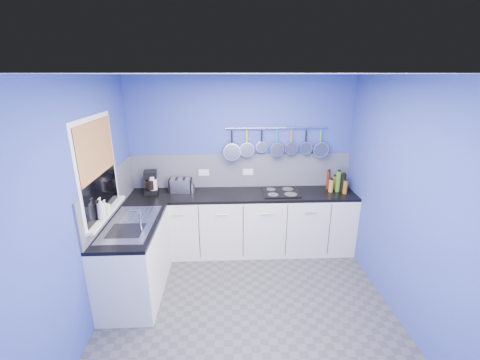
{
  "coord_description": "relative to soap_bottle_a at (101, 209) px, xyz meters",
  "views": [
    {
      "loc": [
        -0.21,
        -2.95,
        2.49
      ],
      "look_at": [
        -0.05,
        0.75,
        1.25
      ],
      "focal_mm": 23.51,
      "sensor_mm": 36.0,
      "label": 1
    }
  ],
  "objects": [
    {
      "name": "pan_3",
      "position": [
        2.03,
        1.32,
        0.42
      ],
      "size": [
        0.2,
        0.12,
        0.39
      ],
      "primitive_type": null,
      "color": "silver",
      "rests_on": "pot_rail"
    },
    {
      "name": "socket_left",
      "position": [
        0.98,
        1.35,
        -0.04
      ],
      "size": [
        0.15,
        0.01,
        0.09
      ],
      "primitive_type": "cube",
      "color": "white",
      "rests_on": "backsplash_back"
    },
    {
      "name": "toaster",
      "position": [
        0.66,
        1.18,
        -0.17
      ],
      "size": [
        0.32,
        0.21,
        0.19
      ],
      "primitive_type": "cube",
      "rotation": [
        0.0,
        0.0,
        -0.12
      ],
      "color": "silver",
      "rests_on": "worktop_back"
    },
    {
      "name": "window_glass",
      "position": [
        -0.04,
        0.18,
        0.38
      ],
      "size": [
        0.01,
        0.9,
        1.0
      ],
      "primitive_type": "cube",
      "color": "black",
      "rests_on": "wall_left"
    },
    {
      "name": "cabinet_run_back",
      "position": [
        1.53,
        1.08,
        -0.74
      ],
      "size": [
        3.2,
        0.6,
        0.86
      ],
      "primitive_type": "cube",
      "color": "silver",
      "rests_on": "ground"
    },
    {
      "name": "pan_5",
      "position": [
        2.45,
        1.32,
        0.42
      ],
      "size": [
        0.19,
        0.07,
        0.38
      ],
      "primitive_type": null,
      "color": "silver",
      "rests_on": "pot_rail"
    },
    {
      "name": "soap_bottle_b",
      "position": [
        0.0,
        0.11,
        -0.03
      ],
      "size": [
        0.09,
        0.09,
        0.17
      ],
      "primitive_type": "imported",
      "rotation": [
        0.0,
        0.0,
        -0.11
      ],
      "color": "white",
      "rests_on": "window_sill"
    },
    {
      "name": "pan_0",
      "position": [
        1.4,
        1.32,
        0.39
      ],
      "size": [
        0.25,
        0.13,
        0.44
      ],
      "primitive_type": null,
      "color": "silver",
      "rests_on": "pot_rail"
    },
    {
      "name": "condiment_3",
      "position": [
        2.97,
        1.09,
        -0.14
      ],
      "size": [
        0.07,
        0.07,
        0.26
      ],
      "primitive_type": "cylinder",
      "color": "black",
      "rests_on": "worktop_back"
    },
    {
      "name": "coffee_maker",
      "position": [
        0.25,
        1.14,
        -0.11
      ],
      "size": [
        0.21,
        0.22,
        0.32
      ],
      "primitive_type": null,
      "rotation": [
        0.0,
        0.0,
        0.13
      ],
      "color": "black",
      "rests_on": "worktop_back"
    },
    {
      "name": "mixer_tap",
      "position": [
        0.39,
        -0.0,
        -0.14
      ],
      "size": [
        0.12,
        0.08,
        0.26
      ],
      "primitive_type": null,
      "color": "silver",
      "rests_on": "worktop_left"
    },
    {
      "name": "paper_towel",
      "position": [
        0.28,
        1.13,
        -0.14
      ],
      "size": [
        0.13,
        0.13,
        0.26
      ],
      "primitive_type": "cylinder",
      "rotation": [
        0.0,
        0.0,
        0.14
      ],
      "color": "white",
      "rests_on": "worktop_back"
    },
    {
      "name": "backsplash_left",
      "position": [
        -0.06,
        0.48,
        -0.02
      ],
      "size": [
        0.02,
        1.8,
        0.5
      ],
      "primitive_type": "cube",
      "color": "gray",
      "rests_on": "wall_left"
    },
    {
      "name": "floor",
      "position": [
        1.53,
        -0.12,
        -1.18
      ],
      "size": [
        3.2,
        3.0,
        0.02
      ],
      "primitive_type": "cube",
      "color": "#47474C",
      "rests_on": "ground"
    },
    {
      "name": "pan_6",
      "position": [
        2.67,
        1.32,
        0.4
      ],
      "size": [
        0.23,
        0.1,
        0.42
      ],
      "primitive_type": null,
      "color": "silver",
      "rests_on": "pot_rail"
    },
    {
      "name": "backsplash_back",
      "position": [
        1.53,
        1.37,
        -0.02
      ],
      "size": [
        3.2,
        0.02,
        0.5
      ],
      "primitive_type": "cube",
      "color": "gray",
      "rests_on": "wall_back"
    },
    {
      "name": "condiment_1",
      "position": [
        2.89,
        1.21,
        -0.17
      ],
      "size": [
        0.06,
        0.06,
        0.2
      ],
      "primitive_type": "cylinder",
      "color": "brown",
      "rests_on": "worktop_back"
    },
    {
      "name": "sink_unit",
      "position": [
        0.23,
        0.18,
        -0.27
      ],
      "size": [
        0.5,
        0.95,
        0.01
      ],
      "primitive_type": "cube",
      "color": "silver",
      "rests_on": "worktop_left"
    },
    {
      "name": "condiment_4",
      "position": [
        2.9,
        1.1,
        -0.12
      ],
      "size": [
        0.07,
        0.07,
        0.3
      ],
      "primitive_type": "cylinder",
      "color": "#3F721E",
      "rests_on": "worktop_back"
    },
    {
      "name": "socket_right",
      "position": [
        1.63,
        1.35,
        -0.04
      ],
      "size": [
        0.15,
        0.01,
        0.09
      ],
      "primitive_type": "cube",
      "color": "white",
      "rests_on": "backsplash_back"
    },
    {
      "name": "pan_4",
      "position": [
        2.24,
        1.32,
        0.42
      ],
      "size": [
        0.19,
        0.07,
        0.38
      ],
      "primitive_type": null,
      "color": "silver",
      "rests_on": "pot_rail"
    },
    {
      "name": "wall_front",
      "position": [
        1.53,
        -1.63,
        0.08
      ],
      "size": [
        3.2,
        0.02,
        2.5
      ],
      "primitive_type": "cube",
      "color": "#32439E",
      "rests_on": "ground"
    },
    {
      "name": "worktop_back",
      "position": [
        1.53,
        1.08,
        -0.29
      ],
      "size": [
        3.2,
        0.6,
        0.04
      ],
      "primitive_type": "cube",
      "color": "black",
      "rests_on": "cabinet_run_back"
    },
    {
      "name": "pan_2",
      "position": [
        1.82,
        1.32,
        0.44
      ],
      "size": [
        0.16,
        0.06,
        0.35
      ],
      "primitive_type": null,
      "color": "silver",
      "rests_on": "pot_rail"
    },
    {
      "name": "soap_bottle_a",
      "position": [
        0.0,
        0.0,
        0.0
      ],
      "size": [
        0.09,
        0.09,
        0.24
      ],
      "primitive_type": "imported",
      "rotation": [
        0.0,
        0.0,
        -0.01
      ],
      "color": "white",
      "rests_on": "window_sill"
    },
    {
      "name": "condiment_5",
      "position": [
        2.8,
        1.09,
        -0.18
      ],
      "size": [
        0.07,
        0.07,
        0.18
      ],
      "primitive_type": "cylinder",
      "color": "olive",
      "rests_on": "worktop_back"
    },
    {
      "name": "worktop_left",
      "position": [
        0.23,
        0.18,
        -0.29
      ],
      "size": [
        0.6,
        1.2,
        0.04
      ],
      "primitive_type": "cube",
      "color": "black",
      "rests_on": "cabinet_run_left"
    },
    {
      "name": "pan_1",
      "position": [
        1.61,
        1.32,
        0.41
      ],
      "size": [
        0.21,
        0.07,
        0.4
      ],
      "primitive_type": null,
      "color": "silver",
      "rests_on": "pot_rail"
    },
    {
      "name": "pot_rail",
      "position": [
        2.03,
        1.33,
        0.61
      ],
      "size": [
        1.45,
        0.02,
        0.02
      ],
      "primitive_type": "cylinder",
      "rotation": [
        0.0,
        1.57,
        0.0
      ],
      "color": "silver",
      "rests_on": "wall_back"
    },
    {
      "name": "hob",
      "position": [
        2.08,
        1.09,
        -0.26
      ],
      "size": [
        0.51,
        0.45,
        0.01
      ],
      "primitive_type": "cube",
      "color": "black",
      "rests_on": "worktop_back"
    },
    {
      "name": "wall_back",
      "position": [
        1.53,
        1.39,
        0.08
      ],
      "size": [
        3.2,
        0.02,
        2.5
      ],
      "primitive_type": "cube",
      "color": "#32439E",
      "rests_on": "ground"
    },
    {
      "name": "condiment_6",
      "position": [
        2.98,
        1.01,
        -0.18
      ],
      "size": [
        0.06,
        0.06,
        0.19
      ],
      "primitive_type": "cylinder",
      "color": "#8C5914",
      "rests_on": "worktop_back"
    },
    {
      "name": "wall_right",
      "position": [
        3.14,
        -0.12,
        0.08
      ],
      "size": [
        0.02,
        3.0,
        2.5
      ],
      "primitive_type": "cube",
      "color": "#32439E",
      "rests_on": "ground"
    },
    {
      "name": "window_sill",
      "position": [
        -0.02,
        0.18,
        -0.13
      ],
      "size": [
        0.1,
        0.98,
        0.03
      ],
      "primitive_type": "cube",
      "color": "white",
      "rests_on": "wall_left"
    },
    {
      "name": "bamboo_blind",
      "position": [
        -0.03,
        0.18,
        0.61
      ],
      "size": [
        0.01,
        0.9,
        0.55
      ],
      "primitive_type": "cube",
      "color": "#BD7B38",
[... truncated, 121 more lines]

